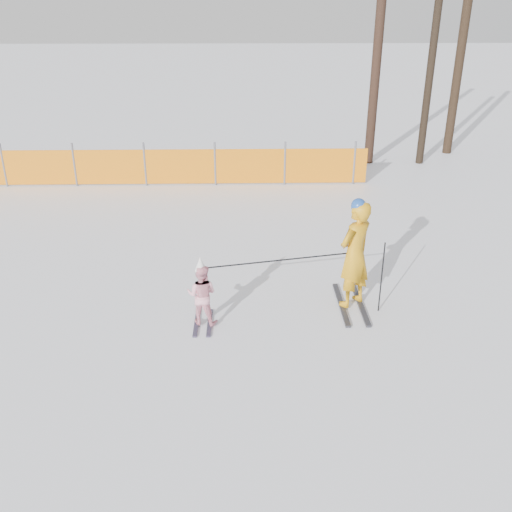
% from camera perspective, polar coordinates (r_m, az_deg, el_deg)
% --- Properties ---
extents(ground, '(120.00, 120.00, 0.00)m').
position_cam_1_polar(ground, '(9.69, 0.07, -6.62)').
color(ground, white).
rests_on(ground, ground).
extents(adult, '(0.83, 1.51, 2.00)m').
position_cam_1_polar(adult, '(9.87, 9.84, 0.19)').
color(adult, black).
rests_on(adult, ground).
extents(child, '(0.59, 0.86, 1.24)m').
position_cam_1_polar(child, '(9.40, -5.45, -3.80)').
color(child, black).
rests_on(child, ground).
extents(ski_poles, '(2.93, 0.54, 1.30)m').
position_cam_1_polar(ski_poles, '(9.58, 6.05, -1.04)').
color(ski_poles, black).
rests_on(ski_poles, ground).
extents(safety_fence, '(14.39, 0.06, 1.25)m').
position_cam_1_polar(safety_fence, '(16.93, -13.85, 8.65)').
color(safety_fence, '#595960').
rests_on(safety_fence, ground).
extents(tree_trunks, '(3.29, 1.56, 7.24)m').
position_cam_1_polar(tree_trunks, '(19.56, 16.17, 18.71)').
color(tree_trunks, black).
rests_on(tree_trunks, ground).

